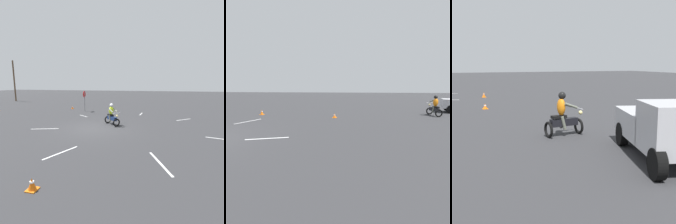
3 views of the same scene
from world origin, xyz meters
TOP-DOWN VIEW (x-y plane):
  - motorcycle_rider_background at (-8.50, 13.63)m, footprint 1.55×0.85m
  - traffic_cone_mid_center at (-7.36, -0.57)m, footprint 0.32×0.32m
  - traffic_cone_mid_left at (-6.65, 5.71)m, footprint 0.32×0.32m
  - lane_stripe_n at (-1.00, 3.38)m, footprint 0.69×1.84m
  - lane_stripe_nw at (-4.57, 0.07)m, footprint 1.84×0.84m

SIDE VIEW (x-z plane):
  - lane_stripe_n at x=-1.00m, z-range 0.00..0.01m
  - lane_stripe_nw at x=-4.57m, z-range 0.00..0.01m
  - traffic_cone_mid_left at x=-6.65m, z-range -0.01..0.31m
  - traffic_cone_mid_center at x=-7.36m, z-range -0.01..0.38m
  - motorcycle_rider_background at x=-8.50m, z-range -0.10..1.56m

